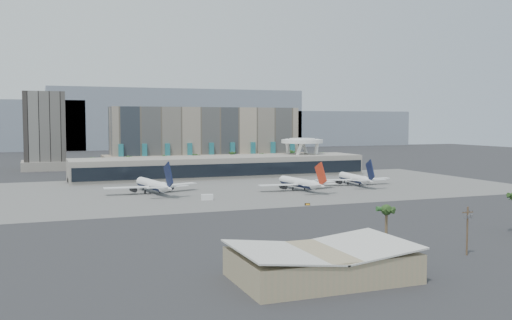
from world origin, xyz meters
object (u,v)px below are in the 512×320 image
object	(u,v)px
taxiway_sign	(307,204)
utility_pole	(468,226)
service_vehicle_b	(320,186)
airliner_centre	(300,183)
service_vehicle_a	(207,197)
airliner_right	(355,178)
airliner_left	(153,185)

from	to	relation	value
taxiway_sign	utility_pole	bearing A→B (deg)	-71.28
taxiway_sign	service_vehicle_b	bearing A→B (deg)	76.58
airliner_centre	service_vehicle_a	distance (m)	52.54
service_vehicle_a	taxiway_sign	size ratio (longest dim) A/B	2.31
airliner_right	taxiway_sign	distance (m)	75.23
airliner_right	service_vehicle_b	xyz separation A→B (m)	(-21.40, -3.06, -2.71)
airliner_left	taxiway_sign	world-z (taller)	airliner_left
utility_pole	taxiway_sign	xyz separation A→B (m)	(-0.31, 87.57, -6.66)
service_vehicle_b	service_vehicle_a	bearing A→B (deg)	-136.84
airliner_right	service_vehicle_a	world-z (taller)	airliner_right
taxiway_sign	service_vehicle_a	bearing A→B (deg)	156.66
airliner_centre	airliner_left	bearing A→B (deg)	162.17
utility_pole	taxiway_sign	bearing A→B (deg)	90.20
airliner_right	taxiway_sign	size ratio (longest dim) A/B	19.72
airliner_left	utility_pole	bearing A→B (deg)	-80.62
airliner_centre	taxiway_sign	bearing A→B (deg)	-117.98
utility_pole	airliner_left	bearing A→B (deg)	108.60
service_vehicle_b	taxiway_sign	world-z (taller)	service_vehicle_b
service_vehicle_b	taxiway_sign	size ratio (longest dim) A/B	1.73
utility_pole	airliner_centre	xyz separation A→B (m)	(17.59, 132.29, -3.44)
airliner_centre	utility_pole	bearing A→B (deg)	-103.74
utility_pole	service_vehicle_a	distance (m)	120.88
service_vehicle_a	airliner_left	bearing A→B (deg)	129.80
utility_pole	airliner_right	bearing A→B (deg)	69.58
airliner_left	service_vehicle_b	size ratio (longest dim) A/B	12.33
airliner_centre	service_vehicle_b	world-z (taller)	airliner_centre
utility_pole	service_vehicle_a	bearing A→B (deg)	105.56
service_vehicle_b	taxiway_sign	xyz separation A→B (m)	(-31.42, -50.41, -0.46)
airliner_right	taxiway_sign	xyz separation A→B (m)	(-52.82, -53.47, -3.17)
utility_pole	service_vehicle_b	size ratio (longest dim) A/B	3.27
airliner_centre	taxiway_sign	world-z (taller)	airliner_centre
service_vehicle_b	utility_pole	bearing A→B (deg)	-78.39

